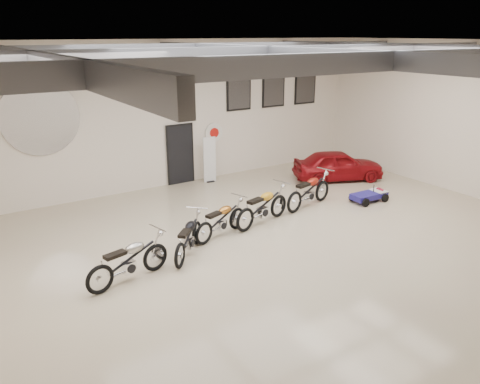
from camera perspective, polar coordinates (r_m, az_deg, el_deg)
floor at (r=12.15m, az=3.08°, el=-6.46°), size 16.00×12.00×0.01m
ceiling at (r=10.99m, az=3.55°, el=17.83°), size 16.00×12.00×0.01m
back_wall at (r=16.45m, az=-9.19°, el=9.20°), size 16.00×0.02×5.00m
right_wall at (r=17.19m, az=25.70°, el=8.01°), size 0.02×12.00×5.00m
ceiling_beams at (r=11.00m, az=3.52°, el=16.53°), size 15.80×11.80×0.32m
door at (r=16.90m, az=-7.31°, el=4.52°), size 0.92×0.08×2.10m
logo_plaque at (r=15.23m, az=-23.19°, el=8.32°), size 2.30×0.06×1.16m
poster_left at (r=17.73m, az=-0.15°, el=12.08°), size 1.05×0.08×1.35m
poster_mid at (r=18.63m, az=4.10°, el=12.36°), size 1.05×0.08×1.35m
poster_right at (r=19.63m, az=7.95°, el=12.56°), size 1.05×0.08×1.35m
oil_sign at (r=17.38m, az=-3.21°, el=7.24°), size 0.72×0.10×0.72m
banner_stand at (r=16.98m, az=-3.73°, el=4.06°), size 0.49×0.23×1.74m
motorcycle_silver at (r=10.52m, az=-13.48°, el=-8.04°), size 2.10×1.08×1.05m
motorcycle_black at (r=11.48m, az=-6.31°, el=-5.43°), size 1.75×1.76×0.98m
motorcycle_gold at (r=12.46m, az=-2.34°, el=-3.33°), size 1.97×1.14×0.98m
motorcycle_yellow at (r=13.24m, az=2.76°, el=-1.70°), size 2.20×1.16×1.09m
motorcycle_red at (r=14.71m, az=8.40°, el=0.22°), size 2.19×1.12×1.09m
go_kart at (r=15.73m, az=15.80°, el=-0.09°), size 1.54×0.74×0.55m
vintage_car at (r=17.65m, az=11.87°, el=3.23°), size 2.50×3.53×1.12m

